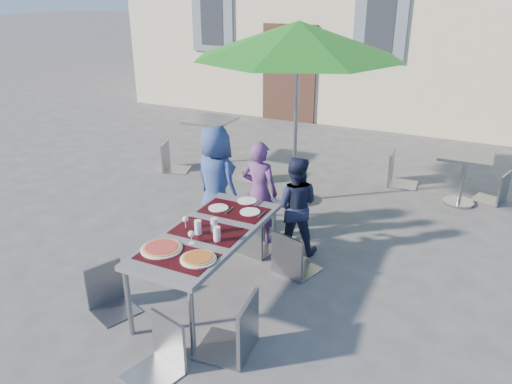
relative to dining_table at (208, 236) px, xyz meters
The scene contains 22 objects.
ground 0.81m from the dining_table, 93.61° to the right, with size 90.00×90.00×0.00m, color #49494B.
dining_table is the anchor object (origin of this frame).
pizza_near_left 0.55m from the dining_table, 111.48° to the right, with size 0.39×0.39×0.03m.
pizza_near_right 0.56m from the dining_table, 68.13° to the right, with size 0.33×0.33×0.03m.
glassware 0.16m from the dining_table, 74.77° to the right, with size 0.49×0.36×0.15m.
place_settings 0.65m from the dining_table, 88.93° to the left, with size 0.62×0.53×0.01m.
child_0 1.47m from the dining_table, 116.74° to the left, with size 0.70×0.45×1.43m, color #304984.
child_1 1.35m from the dining_table, 92.94° to the left, with size 0.48×0.31×1.31m, color #623771.
child_2 1.34m from the dining_table, 71.12° to the left, with size 0.59×0.34×1.21m, color #1A2039.
chair_0 1.21m from the dining_table, 116.70° to the left, with size 0.41×0.42×0.87m.
chair_1 1.01m from the dining_table, 88.86° to the left, with size 0.47×0.47×0.91m.
chair_2 0.99m from the dining_table, 51.06° to the left, with size 0.54×0.54×0.97m.
chair_3 1.03m from the dining_table, 141.59° to the right, with size 0.51×0.51×0.88m.
chair_4 0.94m from the dining_table, 45.14° to the right, with size 0.52×0.52×1.06m.
chair_5 1.16m from the dining_table, 80.58° to the right, with size 0.50×0.50×0.91m.
patio_umbrella 3.14m from the dining_table, 92.77° to the left, with size 2.89×2.89×2.59m.
cafe_table_0 4.21m from the dining_table, 120.14° to the left, with size 0.77×0.77×0.82m.
bg_chair_l_0 3.95m from the dining_table, 130.44° to the left, with size 0.53×0.53×0.94m.
bg_chair_r_0 3.37m from the dining_table, 108.37° to the left, with size 0.44×0.43×0.86m.
cafe_table_1 4.22m from the dining_table, 59.72° to the left, with size 0.73×0.73×0.78m.
bg_chair_l_1 4.21m from the dining_table, 74.39° to the left, with size 0.48×0.47×1.01m.
bg_chair_r_1 4.73m from the dining_table, 56.52° to the left, with size 0.50×0.50×0.91m.
Camera 1 is at (2.38, -3.38, 3.04)m, focal length 35.00 mm.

